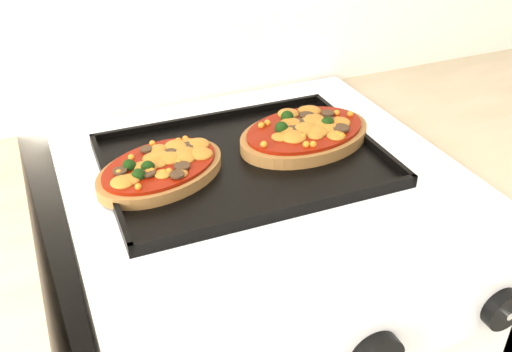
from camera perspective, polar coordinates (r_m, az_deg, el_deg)
name	(u,v)px	position (r m, az deg, el deg)	size (l,w,h in m)	color
control_panel	(375,341)	(0.71, 11.78, -15.89)	(0.60, 0.02, 0.09)	white
knob_right	(503,309)	(0.80, 23.46, -12.14)	(0.06, 0.06, 0.02)	black
baking_tray	(243,159)	(0.90, -1.26, 1.68)	(0.43, 0.32, 0.02)	black
pizza_left	(160,168)	(0.86, -9.54, 0.80)	(0.21, 0.14, 0.03)	brown
pizza_right	(305,133)	(0.95, 4.90, 4.34)	(0.23, 0.16, 0.03)	brown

